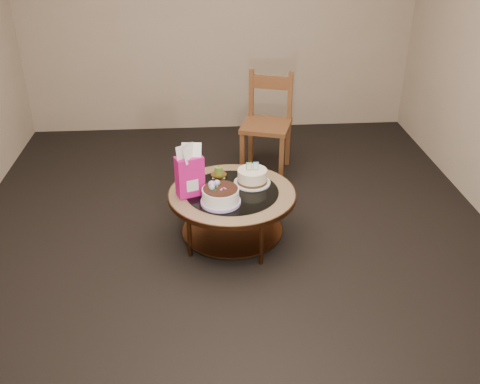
{
  "coord_description": "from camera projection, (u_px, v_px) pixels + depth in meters",
  "views": [
    {
      "loc": [
        -0.21,
        -3.69,
        2.5
      ],
      "look_at": [
        0.06,
        0.02,
        0.44
      ],
      "focal_mm": 40.0,
      "sensor_mm": 36.0,
      "label": 1
    }
  ],
  "objects": [
    {
      "name": "coffee_table",
      "position": [
        232.0,
        200.0,
        4.26
      ],
      "size": [
        1.02,
        1.02,
        0.46
      ],
      "color": "#5A3219",
      "rests_on": "ground"
    },
    {
      "name": "dining_chair",
      "position": [
        267.0,
        123.0,
        5.36
      ],
      "size": [
        0.58,
        0.58,
        1.0
      ],
      "rotation": [
        0.0,
        0.0,
        -0.31
      ],
      "color": "brown",
      "rests_on": "ground"
    },
    {
      "name": "decorated_cake",
      "position": [
        220.0,
        196.0,
        4.03
      ],
      "size": [
        0.31,
        0.31,
        0.18
      ],
      "rotation": [
        0.0,
        0.0,
        0.12
      ],
      "color": "#B99FE1",
      "rests_on": "coffee_table"
    },
    {
      "name": "pillar_candle",
      "position": [
        219.0,
        173.0,
        4.44
      ],
      "size": [
        0.13,
        0.13,
        0.1
      ],
      "rotation": [
        0.0,
        0.0,
        -0.06
      ],
      "color": "#DCC05A",
      "rests_on": "coffee_table"
    },
    {
      "name": "cream_cake",
      "position": [
        252.0,
        177.0,
        4.32
      ],
      "size": [
        0.3,
        0.3,
        0.19
      ],
      "rotation": [
        0.0,
        0.0,
        0.02
      ],
      "color": "silver",
      "rests_on": "coffee_table"
    },
    {
      "name": "room_walls",
      "position": [
        231.0,
        55.0,
        3.7
      ],
      "size": [
        4.52,
        5.02,
        2.61
      ],
      "color": "tan",
      "rests_on": "ground"
    },
    {
      "name": "gift_bag",
      "position": [
        190.0,
        171.0,
        4.08
      ],
      "size": [
        0.23,
        0.2,
        0.42
      ],
      "rotation": [
        0.0,
        0.0,
        0.35
      ],
      "color": "#DB1479",
      "rests_on": "coffee_table"
    },
    {
      "name": "ground",
      "position": [
        232.0,
        239.0,
        4.45
      ],
      "size": [
        5.0,
        5.0,
        0.0
      ],
      "primitive_type": "plane",
      "color": "black",
      "rests_on": "ground"
    }
  ]
}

